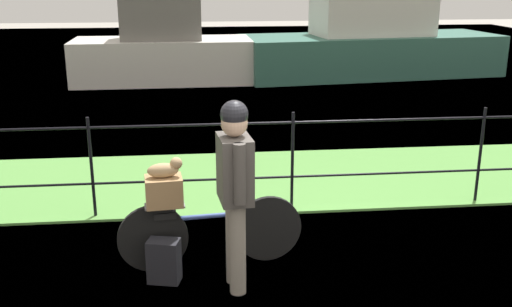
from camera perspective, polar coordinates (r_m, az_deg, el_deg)
The scene contains 11 objects.
ground_plane at distance 5.29m, azimuth 6.94°, elevation -13.38°, with size 60.00×60.00×0.00m, color gray.
grass_strip at distance 7.98m, azimuth 2.18°, elevation -2.41°, with size 27.00×2.40×0.03m, color #569342.
harbor_water at distance 16.37m, azimuth -2.17°, elevation 7.62°, with size 30.00×30.00×0.00m, color #60849E.
iron_fence at distance 6.77m, azimuth 3.53°, elevation -0.04°, with size 18.04×0.04×1.17m.
bicycle_main at distance 5.61m, azimuth -4.50°, elevation -7.51°, with size 1.73×0.25×0.65m.
wooden_crate at distance 5.41m, azimuth -8.84°, elevation -3.59°, with size 0.33×0.26×0.27m, color #A87F51.
terrier_dog at distance 5.34m, azimuth -8.68°, elevation -1.47°, with size 0.32×0.17×0.18m.
cyclist_person at distance 4.97m, azimuth -2.04°, elevation -2.55°, with size 0.30×0.54×1.68m.
backpack_on_paving at distance 5.44m, azimuth -8.83°, elevation -10.17°, with size 0.28×0.18×0.40m, color black.
moored_boat_near at distance 15.31m, azimuth -9.00°, elevation 10.11°, with size 4.46×1.95×4.04m.
moored_boat_mid at distance 16.43m, azimuth 10.95°, elevation 10.10°, with size 7.08×3.07×3.70m.
Camera 1 is at (-1.10, -4.44, 2.67)m, focal length 41.61 mm.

